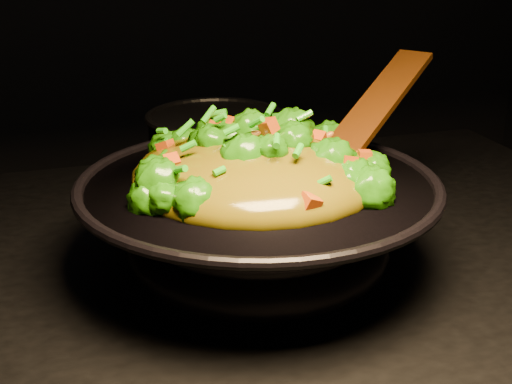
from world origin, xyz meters
name	(u,v)px	position (x,y,z in m)	size (l,w,h in m)	color
wok	(258,229)	(-0.04, -0.05, 0.96)	(0.44, 0.44, 0.12)	black
stir_fry	(256,140)	(-0.04, -0.04, 1.08)	(0.31, 0.31, 0.11)	#206807
spatula	(366,119)	(0.13, 0.00, 1.08)	(0.34, 0.05, 0.01)	#320E05
back_pot	(216,150)	(-0.01, 0.28, 0.96)	(0.22, 0.22, 0.13)	black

